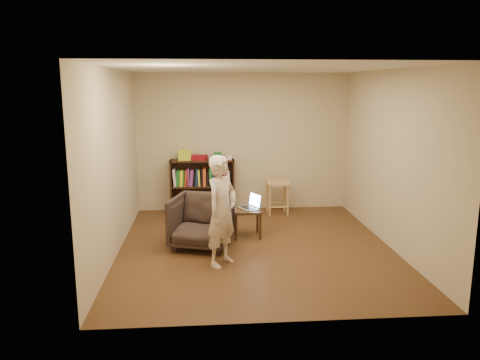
{
  "coord_description": "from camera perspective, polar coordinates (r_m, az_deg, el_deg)",
  "views": [
    {
      "loc": [
        -0.76,
        -6.58,
        2.37
      ],
      "look_at": [
        -0.2,
        0.35,
        0.96
      ],
      "focal_mm": 35.0,
      "sensor_mm": 36.0,
      "label": 1
    }
  ],
  "objects": [
    {
      "name": "floor",
      "position": [
        7.04,
        1.9,
        -8.2
      ],
      "size": [
        4.5,
        4.5,
        0.0
      ],
      "primitive_type": "plane",
      "color": "#473016",
      "rests_on": "ground"
    },
    {
      "name": "laptop",
      "position": [
        7.44,
        1.34,
        -3.06
      ],
      "size": [
        0.39,
        0.41,
        0.24
      ],
      "rotation": [
        0.0,
        0.0,
        -1.11
      ],
      "color": "#BCBDC2",
      "rests_on": "side_table"
    },
    {
      "name": "side_table",
      "position": [
        7.43,
        0.88,
        -4.14
      ],
      "size": [
        0.43,
        0.43,
        0.44
      ],
      "color": "black",
      "rests_on": "floor"
    },
    {
      "name": "bookshelf",
      "position": [
        8.89,
        -4.59,
        -1.09
      ],
      "size": [
        1.2,
        0.3,
        1.0
      ],
      "color": "black",
      "rests_on": "floor"
    },
    {
      "name": "wall_back",
      "position": [
        8.93,
        0.34,
        4.61
      ],
      "size": [
        4.0,
        0.0,
        4.0
      ],
      "primitive_type": "plane",
      "rotation": [
        1.57,
        0.0,
        0.0
      ],
      "color": "beige",
      "rests_on": "floor"
    },
    {
      "name": "person",
      "position": [
        6.18,
        -2.23,
        -3.81
      ],
      "size": [
        0.61,
        0.64,
        1.48
      ],
      "primitive_type": "imported",
      "rotation": [
        0.0,
        0.0,
        0.9
      ],
      "color": "beige",
      "rests_on": "floor"
    },
    {
      "name": "box_green",
      "position": [
        8.76,
        -2.74,
        2.94
      ],
      "size": [
        0.15,
        0.15,
        0.14
      ],
      "primitive_type": "cube",
      "rotation": [
        0.0,
        0.0,
        -0.11
      ],
      "color": "#1F752F",
      "rests_on": "bookshelf"
    },
    {
      "name": "wall_left",
      "position": [
        6.78,
        -15.07,
        2.01
      ],
      "size": [
        0.0,
        4.5,
        4.5
      ],
      "primitive_type": "plane",
      "rotation": [
        1.57,
        0.0,
        1.57
      ],
      "color": "beige",
      "rests_on": "floor"
    },
    {
      "name": "box_white",
      "position": [
        8.79,
        -1.35,
        2.76
      ],
      "size": [
        0.1,
        0.1,
        0.07
      ],
      "primitive_type": "cube",
      "rotation": [
        0.0,
        0.0,
        0.1
      ],
      "color": "white",
      "rests_on": "bookshelf"
    },
    {
      "name": "wall_right",
      "position": [
        7.22,
        17.97,
        2.4
      ],
      "size": [
        0.0,
        4.5,
        4.5
      ],
      "primitive_type": "plane",
      "rotation": [
        1.57,
        0.0,
        -1.57
      ],
      "color": "beige",
      "rests_on": "floor"
    },
    {
      "name": "armchair",
      "position": [
        6.97,
        -4.69,
        -5.07
      ],
      "size": [
        1.04,
        1.06,
        0.78
      ],
      "primitive_type": "imported",
      "rotation": [
        0.0,
        0.0,
        -0.29
      ],
      "color": "#322421",
      "rests_on": "floor"
    },
    {
      "name": "box_yellow",
      "position": [
        8.76,
        -6.78,
        3.03
      ],
      "size": [
        0.24,
        0.17,
        0.19
      ],
      "primitive_type": "cube",
      "rotation": [
        0.0,
        0.0,
        0.03
      ],
      "color": "yellow",
      "rests_on": "bookshelf"
    },
    {
      "name": "ceiling",
      "position": [
        6.63,
        2.05,
        13.47
      ],
      "size": [
        4.5,
        4.5,
        0.0
      ],
      "primitive_type": "plane",
      "color": "white",
      "rests_on": "wall_back"
    },
    {
      "name": "stool",
      "position": [
        8.72,
        4.6,
        -0.96
      ],
      "size": [
        0.42,
        0.42,
        0.61
      ],
      "color": "tan",
      "rests_on": "floor"
    },
    {
      "name": "red_cloth",
      "position": [
        8.75,
        -4.97,
        2.74
      ],
      "size": [
        0.31,
        0.26,
        0.09
      ],
      "primitive_type": "cube",
      "rotation": [
        0.0,
        0.0,
        -0.25
      ],
      "color": "maroon",
      "rests_on": "bookshelf"
    }
  ]
}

